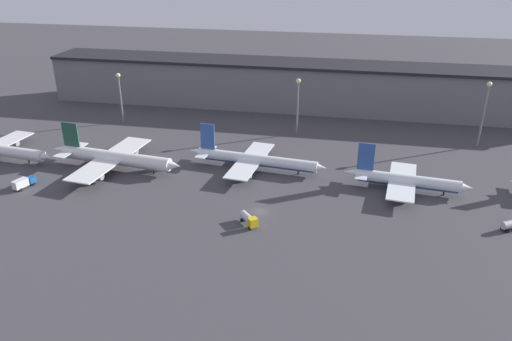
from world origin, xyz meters
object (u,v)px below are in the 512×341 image
Objects in this scene: service_vehicle_0 at (511,224)px; service_vehicle_2 at (249,219)px; airplane_1 at (114,158)px; airplane_2 at (255,160)px; service_vehicle_1 at (23,183)px; airplane_3 at (406,181)px.

service_vehicle_0 is 0.90× the size of service_vehicle_2.
airplane_2 is at bearing 17.36° from airplane_1.
airplane_2 is at bearing -49.88° from service_vehicle_1.
airplane_2 is 1.26× the size of airplane_3.
airplane_3 is at bearing 113.28° from service_vehicle_0.
service_vehicle_0 is 138.60m from service_vehicle_1.
airplane_3 reaches higher than service_vehicle_1.
airplane_3 is 4.99× the size of service_vehicle_1.
service_vehicle_1 is at bearing -136.80° from service_vehicle_2.
airplane_3 is at bearing -1.55° from airplane_2.
service_vehicle_1 is (-138.57, -2.58, 0.17)m from service_vehicle_0.
airplane_2 is 35.79m from service_vehicle_2.
service_vehicle_2 is at bearing -21.41° from airplane_1.
airplane_1 is 7.35× the size of service_vehicle_2.
service_vehicle_1 is at bearing 150.00° from service_vehicle_0.
airplane_1 is 1.00× the size of airplane_2.
airplane_1 reaches higher than service_vehicle_2.
service_vehicle_2 is at bearing -139.14° from airplane_3.
service_vehicle_0 is at bearing -71.31° from service_vehicle_1.
airplane_2 is 47.80m from airplane_3.
airplane_3 is (47.35, -6.60, 0.05)m from airplane_2.
airplane_1 reaches higher than airplane_2.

